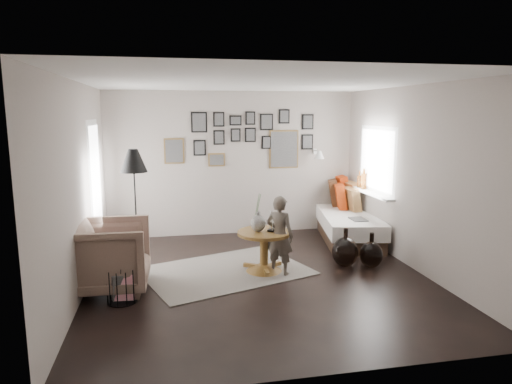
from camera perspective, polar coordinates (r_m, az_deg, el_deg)
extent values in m
plane|color=black|center=(6.31, 0.45, -10.67)|extent=(4.80, 4.80, 0.00)
plane|color=#A3988F|center=(8.33, -2.90, 3.55)|extent=(4.50, 0.00, 4.50)
plane|color=#A3988F|center=(3.71, 8.04, -4.54)|extent=(4.50, 0.00, 4.50)
plane|color=#A3988F|center=(5.95, -21.25, 0.34)|extent=(0.00, 4.80, 4.80)
plane|color=#A3988F|center=(6.80, 19.37, 1.57)|extent=(0.00, 4.80, 4.80)
plane|color=white|center=(5.92, 0.48, 13.59)|extent=(4.80, 4.80, 0.00)
plane|color=white|center=(7.16, -19.40, -0.06)|extent=(0.00, 2.14, 2.14)
plane|color=white|center=(7.16, -19.40, -0.06)|extent=(0.00, 1.88, 1.88)
plane|color=white|center=(7.16, -19.40, -0.06)|extent=(0.00, 1.93, 1.93)
plane|color=white|center=(7.83, 14.89, 3.93)|extent=(0.00, 1.30, 1.30)
plane|color=white|center=(7.83, 14.89, 3.93)|extent=(0.00, 1.14, 1.14)
cube|color=white|center=(7.88, 14.32, -0.20)|extent=(0.15, 1.32, 0.04)
cylinder|color=#8C4C14|center=(8.16, 13.31, 1.33)|extent=(0.10, 0.10, 0.28)
cylinder|color=#8C4C14|center=(8.32, 12.82, 1.30)|extent=(0.08, 0.08, 0.22)
cube|color=brown|center=(8.20, -10.20, 5.07)|extent=(0.35, 0.03, 0.45)
cube|color=black|center=(8.18, -10.20, 5.06)|extent=(0.30, 0.01, 0.40)
cube|color=black|center=(8.20, -7.13, 8.64)|extent=(0.28, 0.03, 0.36)
cube|color=black|center=(8.18, -7.12, 8.64)|extent=(0.23, 0.01, 0.31)
cube|color=black|center=(8.22, -7.06, 5.51)|extent=(0.22, 0.03, 0.28)
cube|color=black|center=(8.20, -7.05, 5.50)|extent=(0.17, 0.01, 0.23)
cube|color=black|center=(8.23, -4.67, 9.04)|extent=(0.20, 0.03, 0.26)
cube|color=black|center=(8.21, -4.66, 9.04)|extent=(0.15, 0.01, 0.21)
cube|color=black|center=(8.24, -4.64, 6.82)|extent=(0.20, 0.03, 0.26)
cube|color=black|center=(8.22, -4.63, 6.81)|extent=(0.15, 0.01, 0.21)
cube|color=black|center=(8.27, -2.58, 8.93)|extent=(0.22, 0.03, 0.18)
cube|color=black|center=(8.25, -2.56, 8.93)|extent=(0.17, 0.01, 0.13)
cube|color=black|center=(8.28, -2.57, 7.13)|extent=(0.18, 0.03, 0.24)
cube|color=black|center=(8.26, -2.55, 7.12)|extent=(0.13, 0.01, 0.19)
cube|color=black|center=(8.31, -0.72, 9.22)|extent=(0.18, 0.03, 0.24)
cube|color=black|center=(8.30, -0.70, 9.22)|extent=(0.13, 0.01, 0.19)
cube|color=black|center=(8.32, -0.72, 7.15)|extent=(0.20, 0.03, 0.26)
cube|color=black|center=(8.31, -0.69, 7.15)|extent=(0.15, 0.01, 0.21)
cube|color=black|center=(8.38, 1.32, 8.74)|extent=(0.24, 0.03, 0.30)
cube|color=black|center=(8.36, 1.35, 8.74)|extent=(0.19, 0.01, 0.25)
cube|color=black|center=(8.39, 1.31, 6.22)|extent=(0.18, 0.03, 0.24)
cube|color=black|center=(8.37, 1.34, 6.21)|extent=(0.13, 0.01, 0.19)
cube|color=brown|center=(8.48, 3.50, 5.36)|extent=(0.55, 0.03, 0.70)
cube|color=black|center=(8.46, 3.53, 5.35)|extent=(0.50, 0.01, 0.65)
cube|color=black|center=(8.45, 3.54, 9.42)|extent=(0.20, 0.03, 0.26)
cube|color=black|center=(8.43, 3.57, 9.41)|extent=(0.15, 0.01, 0.21)
cube|color=black|center=(8.58, 6.47, 8.71)|extent=(0.22, 0.03, 0.28)
cube|color=black|center=(8.56, 6.51, 8.71)|extent=(0.17, 0.01, 0.23)
cube|color=black|center=(8.59, 6.42, 6.24)|extent=(0.22, 0.03, 0.28)
cube|color=black|center=(8.58, 6.46, 6.24)|extent=(0.17, 0.01, 0.23)
cube|color=brown|center=(8.27, -4.95, 4.04)|extent=(0.30, 0.03, 0.24)
cube|color=black|center=(8.25, -4.94, 4.03)|extent=(0.25, 0.01, 0.19)
cube|color=white|center=(8.64, 7.38, 5.05)|extent=(0.06, 0.04, 0.10)
cylinder|color=white|center=(8.52, 7.64, 5.11)|extent=(0.02, 0.24, 0.02)
cone|color=white|center=(8.41, 7.92, 4.63)|extent=(0.18, 0.18, 0.14)
cube|color=beige|center=(6.56, -3.84, -9.82)|extent=(2.59, 2.18, 0.01)
cone|color=brown|center=(6.53, 1.00, -9.47)|extent=(0.55, 0.55, 0.11)
cylinder|color=brown|center=(6.45, 1.01, -7.41)|extent=(0.12, 0.12, 0.43)
cylinder|color=brown|center=(6.38, 1.02, -5.14)|extent=(0.75, 0.75, 0.04)
ellipsoid|color=black|center=(6.35, 0.27, -3.92)|extent=(0.21, 0.21, 0.23)
cylinder|color=black|center=(6.31, 0.28, -2.70)|extent=(0.06, 0.06, 0.04)
cylinder|color=black|center=(6.39, 1.98, -4.81)|extent=(0.13, 0.13, 0.02)
cube|color=black|center=(8.29, 11.34, -4.98)|extent=(1.21, 2.15, 0.23)
cube|color=silver|center=(8.23, 11.39, -3.40)|extent=(1.28, 2.22, 0.26)
cube|color=#AB2A09|center=(8.92, 9.56, 0.27)|extent=(0.27, 0.61, 0.59)
cube|color=#3C2213|center=(8.78, 8.89, -0.08)|extent=(0.38, 0.58, 0.53)
cube|color=brown|center=(8.72, 10.99, -0.28)|extent=(0.30, 0.54, 0.51)
cube|color=#AB2A09|center=(8.51, 10.03, -0.58)|extent=(0.35, 0.53, 0.49)
cube|color=brown|center=(8.40, 11.58, -0.91)|extent=(0.23, 0.45, 0.45)
cube|color=black|center=(7.69, 12.65, -3.35)|extent=(0.24, 0.32, 0.02)
imported|color=#745C4E|center=(6.05, -17.86, -7.63)|extent=(1.01, 0.98, 0.89)
cube|color=white|center=(6.09, -17.54, -7.17)|extent=(0.43, 0.44, 0.18)
cylinder|color=black|center=(7.22, -14.53, -8.21)|extent=(0.26, 0.26, 0.03)
cylinder|color=black|center=(7.03, -14.79, -2.47)|extent=(0.02, 0.02, 1.51)
cone|color=black|center=(6.91, -15.07, 3.81)|extent=(0.40, 0.40, 0.34)
cube|color=black|center=(5.73, -16.44, -11.32)|extent=(0.25, 0.18, 0.31)
cube|color=white|center=(5.71, -16.15, -11.39)|extent=(0.23, 0.10, 0.31)
ellipsoid|color=black|center=(6.81, 11.07, -7.37)|extent=(0.38, 0.38, 0.44)
cylinder|color=black|center=(6.73, 11.15, -5.05)|extent=(0.06, 0.06, 0.13)
ellipsoid|color=black|center=(6.85, 14.18, -7.61)|extent=(0.33, 0.33, 0.39)
cylinder|color=black|center=(6.78, 14.28, -5.52)|extent=(0.06, 0.06, 0.13)
imported|color=#534A41|center=(6.30, 2.98, -5.45)|extent=(0.48, 0.46, 1.11)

